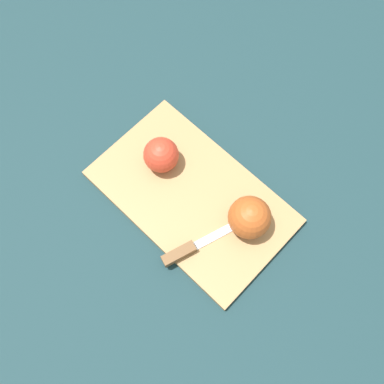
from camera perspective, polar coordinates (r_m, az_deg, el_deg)
ground_plane at (r=0.92m, az=0.00°, el=-0.78°), size 4.00×4.00×0.00m
cutting_board at (r=0.91m, az=0.00°, el=-0.62°), size 0.43×0.31×0.01m
apple_half_left at (r=0.90m, az=-3.92°, el=4.71°), size 0.07×0.07×0.07m
apple_half_right at (r=0.85m, az=7.33°, el=-3.20°), size 0.08×0.08×0.08m
knife at (r=0.86m, az=-0.92°, el=-7.48°), size 0.10×0.16×0.02m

